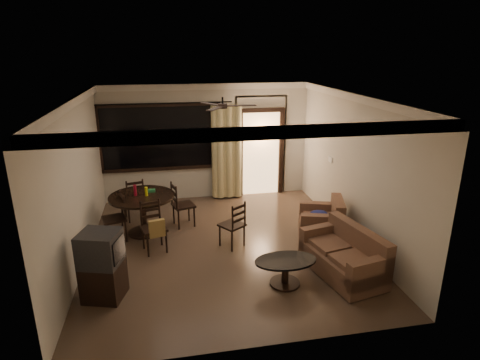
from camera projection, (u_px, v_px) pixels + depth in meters
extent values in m
plane|color=#7F6651|center=(225.00, 246.00, 7.62)|extent=(5.50, 5.50, 0.00)
plane|color=beige|center=(207.00, 142.00, 9.74)|extent=(5.00, 0.00, 5.00)
plane|color=beige|center=(259.00, 248.00, 4.61)|extent=(5.00, 0.00, 5.00)
plane|color=beige|center=(77.00, 185.00, 6.73)|extent=(0.00, 5.50, 5.50)
plane|color=beige|center=(353.00, 169.00, 7.62)|extent=(0.00, 5.50, 5.50)
plane|color=white|center=(223.00, 97.00, 6.74)|extent=(5.50, 5.50, 0.00)
cube|color=black|center=(160.00, 137.00, 9.47)|extent=(2.70, 0.04, 1.45)
cylinder|color=black|center=(163.00, 103.00, 9.15)|extent=(3.20, 0.03, 0.03)
cube|color=#FFC684|center=(261.00, 154.00, 10.05)|extent=(0.91, 0.03, 2.08)
cube|color=white|center=(330.00, 159.00, 8.63)|extent=(0.02, 0.18, 0.12)
cylinder|color=black|center=(223.00, 101.00, 6.76)|extent=(0.03, 0.03, 0.12)
cylinder|color=black|center=(223.00, 106.00, 6.79)|extent=(0.16, 0.16, 0.08)
cylinder|color=black|center=(142.00, 197.00, 7.93)|extent=(1.29, 1.29, 0.04)
cylinder|color=black|center=(143.00, 215.00, 8.05)|extent=(0.13, 0.13, 0.75)
cylinder|color=black|center=(145.00, 232.00, 8.17)|extent=(0.65, 0.65, 0.03)
cylinder|color=maroon|center=(135.00, 190.00, 7.89)|extent=(0.06, 0.06, 0.22)
cylinder|color=gold|center=(146.00, 192.00, 7.89)|extent=(0.06, 0.06, 0.18)
cube|color=#247A40|center=(152.00, 191.00, 8.13)|extent=(0.14, 0.10, 0.05)
cube|color=black|center=(114.00, 219.00, 7.73)|extent=(0.52, 0.52, 0.04)
cube|color=black|center=(183.00, 205.00, 8.39)|extent=(0.52, 0.52, 0.04)
cube|color=black|center=(154.00, 229.00, 7.31)|extent=(0.52, 0.52, 0.04)
cube|color=#9E8043|center=(157.00, 228.00, 7.09)|extent=(0.29, 0.15, 0.32)
cube|color=black|center=(134.00, 199.00, 8.72)|extent=(0.52, 0.52, 0.04)
cube|color=black|center=(104.00, 281.00, 5.98)|extent=(0.68, 0.64, 0.57)
cube|color=black|center=(100.00, 249.00, 5.81)|extent=(0.68, 0.64, 0.50)
cube|color=black|center=(119.00, 249.00, 5.79)|extent=(0.13, 0.39, 0.34)
cube|color=#4F2B24|center=(342.00, 264.00, 6.61)|extent=(1.07, 1.60, 0.37)
cube|color=#4F2B24|center=(358.00, 244.00, 6.63)|extent=(0.49, 1.47, 0.60)
cube|color=#4F2B24|center=(370.00, 273.00, 5.98)|extent=(0.80, 0.33, 0.46)
cube|color=#4F2B24|center=(320.00, 237.00, 7.12)|extent=(0.80, 0.33, 0.46)
cube|color=#4F2B24|center=(341.00, 253.00, 6.53)|extent=(0.81, 1.37, 0.11)
cube|color=#4F2B24|center=(320.00, 229.00, 7.86)|extent=(1.01, 1.01, 0.38)
cube|color=#4F2B24|center=(337.00, 215.00, 7.73)|extent=(0.42, 0.83, 0.62)
cube|color=#4F2B24|center=(322.00, 227.00, 7.50)|extent=(0.82, 0.40, 0.48)
cube|color=#4F2B24|center=(319.00, 214.00, 8.10)|extent=(0.82, 0.40, 0.48)
cube|color=#4F2B24|center=(318.00, 219.00, 7.79)|extent=(0.73, 0.76, 0.11)
ellipsoid|color=navy|center=(319.00, 214.00, 7.76)|extent=(0.34, 0.29, 0.10)
ellipsoid|color=black|center=(286.00, 261.00, 6.27)|extent=(0.99, 0.59, 0.03)
cylinder|color=black|center=(285.00, 272.00, 6.34)|extent=(0.11, 0.11, 0.39)
cylinder|color=black|center=(285.00, 283.00, 6.40)|extent=(0.48, 0.48, 0.03)
cube|color=black|center=(232.00, 225.00, 7.51)|extent=(0.56, 0.56, 0.04)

